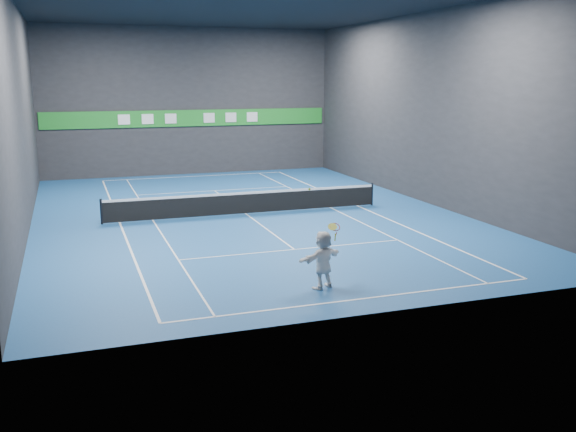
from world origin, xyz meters
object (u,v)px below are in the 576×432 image
object	(u,v)px
tennis_racket	(335,229)
player	(323,260)
tennis_net	(246,202)
tennis_ball	(310,189)

from	to	relation	value
tennis_racket	player	bearing A→B (deg)	-172.65
tennis_net	tennis_ball	bearing A→B (deg)	-95.46
tennis_ball	tennis_net	size ratio (longest dim) A/B	0.01
player	tennis_racket	distance (m)	0.95
tennis_ball	tennis_net	world-z (taller)	tennis_ball
tennis_racket	tennis_net	bearing A→B (deg)	88.50
tennis_ball	tennis_racket	xyz separation A→B (m)	(0.72, -0.16, -1.16)
player	tennis_racket	bearing A→B (deg)	163.60
tennis_ball	tennis_racket	bearing A→B (deg)	-12.81
tennis_ball	player	bearing A→B (deg)	-31.19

